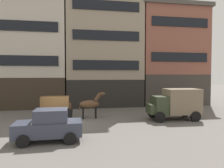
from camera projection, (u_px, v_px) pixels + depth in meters
ground_plane at (59, 125)px, 15.13m from camera, size 120.00×120.00×0.00m
building_center_left at (31, 44)px, 24.21m from camera, size 8.80×6.26×15.07m
building_center_right at (104, 37)px, 25.61m from camera, size 9.58×6.26×17.23m
building_far_right at (169, 56)px, 27.17m from camera, size 9.07×6.26×12.84m
cargo_wagon at (56, 106)px, 17.05m from camera, size 2.92×1.55×1.98m
draft_horse at (91, 104)px, 17.52m from camera, size 2.34×0.63×2.30m
delivery_truck_near at (175, 103)px, 17.03m from camera, size 4.42×2.28×2.62m
sedan_dark at (49, 125)px, 11.36m from camera, size 3.75×1.95×1.83m
fire_hydrant_curbside at (152, 106)px, 22.15m from camera, size 0.24×0.24×0.83m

